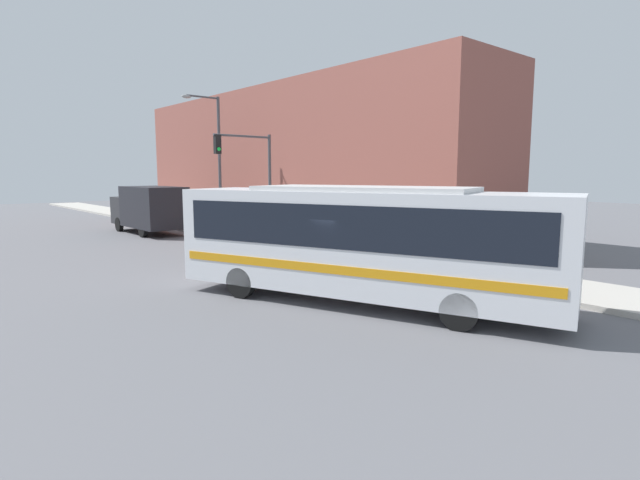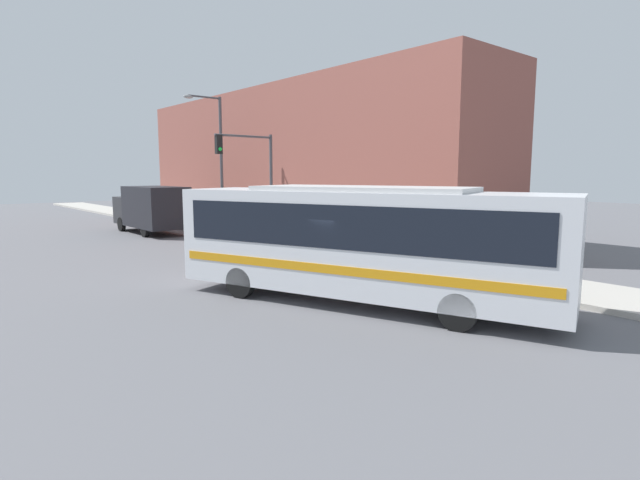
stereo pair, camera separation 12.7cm
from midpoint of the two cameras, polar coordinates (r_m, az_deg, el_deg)
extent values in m
plane|color=slate|center=(15.02, 1.01, -6.74)|extent=(120.00, 120.00, 0.00)
cube|color=#B7B2A8|center=(34.87, -13.50, 1.43)|extent=(3.26, 70.00, 0.17)
cube|color=brown|center=(33.72, -3.42, 8.99)|extent=(6.00, 29.89, 9.06)
cube|color=silver|center=(14.20, 4.59, -0.13)|extent=(6.28, 11.34, 2.84)
cube|color=black|center=(14.14, 4.61, 1.92)|extent=(6.00, 10.52, 1.16)
cube|color=orange|center=(14.30, 4.56, -2.61)|extent=(6.16, 10.94, 0.24)
cube|color=silver|center=(14.08, 4.65, 5.80)|extent=(4.34, 6.57, 0.16)
cylinder|color=black|center=(17.07, -4.49, -3.41)|extent=(0.59, 0.97, 0.93)
cylinder|color=black|center=(15.25, -9.24, -4.82)|extent=(0.59, 0.97, 0.93)
cylinder|color=black|center=(14.60, 17.50, -5.64)|extent=(0.59, 0.97, 0.93)
cylinder|color=black|center=(12.43, 15.37, -7.86)|extent=(0.59, 0.97, 0.93)
cube|color=black|center=(32.17, -18.59, 3.60)|extent=(2.46, 4.88, 2.47)
cube|color=#262628|center=(35.35, -20.65, 3.24)|extent=(2.34, 1.90, 1.74)
cylinder|color=black|center=(34.75, -22.06, 1.66)|extent=(0.25, 0.90, 0.90)
cylinder|color=black|center=(31.03, -19.70, 1.12)|extent=(0.25, 0.90, 0.90)
cylinder|color=#999999|center=(22.27, 1.45, -0.75)|extent=(0.27, 0.27, 0.62)
sphere|color=#999999|center=(22.21, 1.45, 0.24)|extent=(0.25, 0.25, 0.25)
cylinder|color=#999999|center=(22.15, 1.70, -0.72)|extent=(0.12, 0.16, 0.12)
cylinder|color=#47474C|center=(26.15, -5.88, 5.85)|extent=(0.16, 0.16, 5.52)
cylinder|color=#47474C|center=(25.32, -9.00, 11.65)|extent=(3.20, 0.11, 0.11)
cube|color=black|center=(24.59, -11.80, 10.65)|extent=(0.30, 0.24, 0.90)
sphere|color=#19D83F|center=(24.45, -11.62, 10.15)|extent=(0.18, 0.18, 0.18)
cylinder|color=#47474C|center=(26.00, -5.74, 0.91)|extent=(0.06, 0.06, 1.06)
cylinder|color=#4C4C51|center=(25.94, -5.75, 2.32)|extent=(0.14, 0.14, 0.22)
cylinder|color=#47474C|center=(30.71, -11.51, 8.32)|extent=(0.18, 0.18, 8.01)
cylinder|color=#47474C|center=(30.54, -13.41, 15.63)|extent=(2.00, 0.11, 0.11)
ellipsoid|color=gray|center=(30.08, -15.16, 15.55)|extent=(0.56, 0.28, 0.20)
cylinder|color=#23283D|center=(24.22, 2.79, 0.17)|extent=(0.28, 0.28, 0.83)
cylinder|color=black|center=(24.13, 2.80, 1.96)|extent=(0.34, 0.34, 0.69)
sphere|color=tan|center=(24.09, 2.81, 3.05)|extent=(0.22, 0.22, 0.22)
camera|label=1|loc=(0.06, -90.21, -0.03)|focal=28.00mm
camera|label=2|loc=(0.06, 89.79, 0.03)|focal=28.00mm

